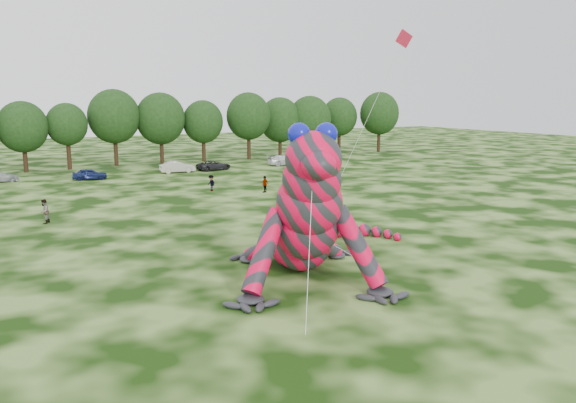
% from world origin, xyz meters
% --- Properties ---
extents(ground, '(240.00, 240.00, 0.00)m').
position_xyz_m(ground, '(0.00, 0.00, 0.00)').
color(ground, '#16330A').
rests_on(ground, ground).
extents(inflatable_gecko, '(18.71, 20.25, 8.24)m').
position_xyz_m(inflatable_gecko, '(5.34, 5.20, 4.12)').
color(inflatable_gecko, '#EF0638').
rests_on(inflatable_gecko, ground).
extents(flying_kite, '(4.43, 5.12, 14.50)m').
position_xyz_m(flying_kite, '(15.78, 9.60, 12.36)').
color(flying_kite, red).
rests_on(flying_kite, ground).
extents(tree_8, '(6.14, 5.53, 8.94)m').
position_xyz_m(tree_8, '(-4.22, 56.99, 4.47)').
color(tree_8, black).
rests_on(tree_8, ground).
extents(tree_9, '(5.27, 4.74, 8.68)m').
position_xyz_m(tree_9, '(1.06, 57.35, 4.34)').
color(tree_9, black).
rests_on(tree_9, ground).
extents(tree_10, '(7.09, 6.38, 10.50)m').
position_xyz_m(tree_10, '(7.40, 58.58, 5.25)').
color(tree_10, black).
rests_on(tree_10, ground).
extents(tree_11, '(7.01, 6.31, 10.07)m').
position_xyz_m(tree_11, '(13.79, 58.20, 5.03)').
color(tree_11, black).
rests_on(tree_11, ground).
extents(tree_12, '(5.99, 5.39, 8.97)m').
position_xyz_m(tree_12, '(20.01, 57.74, 4.49)').
color(tree_12, black).
rests_on(tree_12, ground).
extents(tree_13, '(6.83, 6.15, 10.13)m').
position_xyz_m(tree_13, '(27.13, 57.13, 5.06)').
color(tree_13, black).
rests_on(tree_13, ground).
extents(tree_14, '(6.82, 6.14, 9.40)m').
position_xyz_m(tree_14, '(33.46, 58.72, 4.70)').
color(tree_14, black).
rests_on(tree_14, ground).
extents(tree_15, '(7.17, 6.45, 9.63)m').
position_xyz_m(tree_15, '(38.47, 57.77, 4.82)').
color(tree_15, black).
rests_on(tree_15, ground).
extents(tree_16, '(6.26, 5.63, 9.37)m').
position_xyz_m(tree_16, '(45.45, 59.37, 4.69)').
color(tree_16, black).
rests_on(tree_16, ground).
extents(tree_17, '(6.98, 6.28, 10.30)m').
position_xyz_m(tree_17, '(51.95, 56.66, 5.15)').
color(tree_17, black).
rests_on(tree_17, ground).
extents(car_4, '(4.03, 2.09, 1.31)m').
position_xyz_m(car_4, '(1.59, 46.21, 0.66)').
color(car_4, navy).
rests_on(car_4, ground).
extents(car_5, '(4.48, 1.86, 1.44)m').
position_xyz_m(car_5, '(12.35, 47.13, 0.72)').
color(car_5, '#BDB5AC').
rests_on(car_5, ground).
extents(car_6, '(4.80, 2.76, 1.26)m').
position_xyz_m(car_6, '(17.33, 47.21, 0.63)').
color(car_6, black).
rests_on(car_6, ground).
extents(car_7, '(5.08, 2.41, 1.43)m').
position_xyz_m(car_7, '(28.00, 47.36, 0.71)').
color(car_7, white).
rests_on(car_7, ground).
extents(spectator_1, '(1.06, 1.13, 1.84)m').
position_xyz_m(spectator_1, '(-5.67, 24.07, 0.92)').
color(spectator_1, gray).
rests_on(spectator_1, ground).
extents(spectator_3, '(1.05, 0.82, 1.66)m').
position_xyz_m(spectator_3, '(15.19, 28.41, 0.83)').
color(spectator_3, gray).
rests_on(spectator_3, ground).
extents(spectator_2, '(0.83, 1.17, 1.63)m').
position_xyz_m(spectator_2, '(10.81, 31.80, 0.82)').
color(spectator_2, gray).
rests_on(spectator_2, ground).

